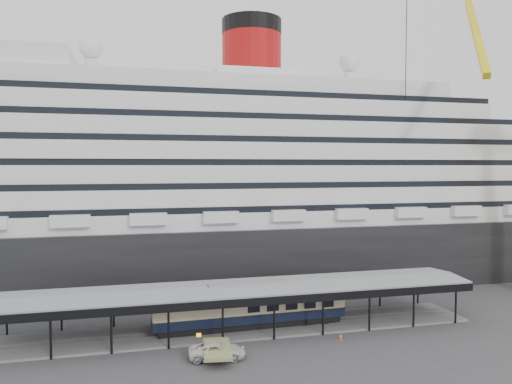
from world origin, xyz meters
TOP-DOWN VIEW (x-y plane):
  - ground at (0.00, 0.00)m, footprint 200.00×200.00m
  - cruise_ship at (0.05, 32.00)m, footprint 130.00×30.00m
  - platform_canopy at (0.00, 5.00)m, footprint 56.00×9.18m
  - port_truck at (-4.19, -3.03)m, footprint 5.96×3.33m
  - pullman_carriage at (1.21, 5.00)m, footprint 22.97×3.59m
  - traffic_cone_left at (-1.34, -1.91)m, footprint 0.44×0.44m
  - traffic_cone_mid at (-4.23, -2.05)m, footprint 0.54×0.54m
  - traffic_cone_right at (10.00, -1.06)m, footprint 0.39×0.39m

SIDE VIEW (x-z plane):
  - ground at x=0.00m, z-range 0.00..0.00m
  - traffic_cone_right at x=10.00m, z-range 0.00..0.69m
  - traffic_cone_mid at x=-4.23m, z-range 0.00..0.80m
  - traffic_cone_left at x=-1.34m, z-range 0.00..0.82m
  - port_truck at x=-4.19m, z-range 0.00..1.57m
  - platform_canopy at x=0.00m, z-range -0.29..5.01m
  - pullman_carriage at x=1.21m, z-range -8.52..13.97m
  - cruise_ship at x=0.05m, z-range -3.60..40.30m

